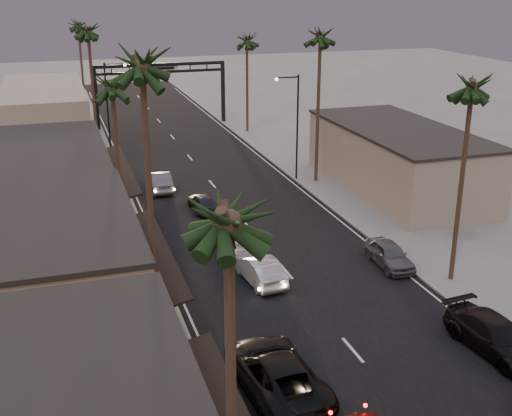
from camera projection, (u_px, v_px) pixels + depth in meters
ground at (231, 207)px, 48.73m from camera, size 200.00×200.00×0.00m
road at (215, 188)px, 53.21m from camera, size 14.00×120.00×0.02m
sidewalk_left at (92, 174)px, 56.75m from camera, size 5.00×92.00×0.12m
sidewalk_right at (292, 157)px, 62.20m from camera, size 5.00×92.00×0.12m
storefront_mid at (53, 272)px, 31.52m from camera, size 8.00×14.00×5.50m
storefront_far at (49, 184)px, 45.96m from camera, size 8.00×16.00×5.00m
storefront_dist at (45, 115)px, 66.42m from camera, size 8.00×20.00×6.00m
building_right at (397, 160)px, 51.90m from camera, size 8.00×18.00×5.00m
arch at (161, 79)px, 73.78m from camera, size 15.20×0.40×7.27m
streetlight_right at (294, 119)px, 53.40m from camera, size 2.13×0.30×9.00m
streetlight_left at (110, 101)px, 61.10m from camera, size 2.13×0.30×9.00m
palm_la at (228, 206)px, 14.61m from camera, size 3.20×3.20×13.20m
palm_lb at (141, 57)px, 25.62m from camera, size 3.20×3.20×15.20m
palm_lc at (111, 81)px, 39.16m from camera, size 3.20×3.20×12.20m
palm_ld at (87, 27)px, 55.55m from camera, size 3.20×3.20×14.20m
palm_ra at (473, 80)px, 32.99m from camera, size 3.20×3.20×13.20m
palm_rb at (321, 32)px, 50.60m from camera, size 3.20×3.20×14.20m
palm_rc at (247, 37)px, 69.20m from camera, size 3.20×3.20×12.20m
palm_far at (78, 22)px, 76.59m from camera, size 3.20×3.20×13.20m
oncoming_pickup at (276, 372)px, 26.65m from camera, size 3.37×6.60×1.78m
oncoming_silver at (259, 269)px, 36.48m from camera, size 2.07×4.75×1.52m
oncoming_white at (232, 235)px, 41.39m from camera, size 2.33×5.07×1.43m
oncoming_dgrey at (203, 202)px, 47.67m from camera, size 1.78×4.02×1.35m
oncoming_grey_far at (160, 181)px, 52.31m from camera, size 1.80×4.76×1.55m
curbside_black at (496, 336)px, 29.54m from camera, size 2.79×5.74×1.61m
curbside_grey at (390, 254)px, 38.48m from camera, size 1.86×4.33×1.46m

